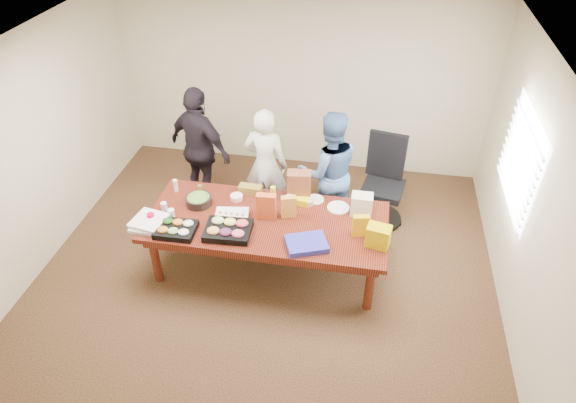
% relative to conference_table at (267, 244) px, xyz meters
% --- Properties ---
extents(floor, '(5.50, 5.00, 0.02)m').
position_rel_conference_table_xyz_m(floor, '(0.00, 0.00, -0.39)').
color(floor, '#47301E').
rests_on(floor, ground).
extents(ceiling, '(5.50, 5.00, 0.02)m').
position_rel_conference_table_xyz_m(ceiling, '(0.00, 0.00, 2.33)').
color(ceiling, white).
rests_on(ceiling, wall_back).
extents(wall_back, '(5.50, 0.04, 2.70)m').
position_rel_conference_table_xyz_m(wall_back, '(0.00, 2.50, 0.98)').
color(wall_back, beige).
rests_on(wall_back, floor).
extents(wall_front, '(5.50, 0.04, 2.70)m').
position_rel_conference_table_xyz_m(wall_front, '(0.00, -2.50, 0.98)').
color(wall_front, beige).
rests_on(wall_front, floor).
extents(wall_left, '(0.04, 5.00, 2.70)m').
position_rel_conference_table_xyz_m(wall_left, '(-2.75, 0.00, 0.98)').
color(wall_left, beige).
rests_on(wall_left, floor).
extents(wall_right, '(0.04, 5.00, 2.70)m').
position_rel_conference_table_xyz_m(wall_right, '(2.75, 0.00, 0.98)').
color(wall_right, beige).
rests_on(wall_right, floor).
extents(window_panel, '(0.03, 1.40, 1.10)m').
position_rel_conference_table_xyz_m(window_panel, '(2.72, 0.60, 1.12)').
color(window_panel, white).
rests_on(window_panel, wall_right).
extents(window_blinds, '(0.04, 1.36, 1.00)m').
position_rel_conference_table_xyz_m(window_blinds, '(2.68, 0.60, 1.12)').
color(window_blinds, beige).
rests_on(window_blinds, wall_right).
extents(conference_table, '(2.80, 1.20, 0.75)m').
position_rel_conference_table_xyz_m(conference_table, '(0.00, 0.00, 0.00)').
color(conference_table, '#4C1C0F').
rests_on(conference_table, floor).
extents(office_chair, '(0.71, 0.71, 1.20)m').
position_rel_conference_table_xyz_m(office_chair, '(1.33, 1.16, 0.22)').
color(office_chair, black).
rests_on(office_chair, floor).
extents(person_center, '(0.62, 0.44, 1.62)m').
position_rel_conference_table_xyz_m(person_center, '(-0.24, 1.05, 0.44)').
color(person_center, silver).
rests_on(person_center, floor).
extents(person_right, '(0.97, 0.85, 1.68)m').
position_rel_conference_table_xyz_m(person_right, '(0.61, 1.00, 0.46)').
color(person_right, '#45669A').
rests_on(person_right, floor).
extents(person_left, '(1.12, 0.84, 1.77)m').
position_rel_conference_table_xyz_m(person_left, '(-1.18, 1.19, 0.51)').
color(person_left, black).
rests_on(person_left, floor).
extents(veggie_tray, '(0.45, 0.35, 0.07)m').
position_rel_conference_table_xyz_m(veggie_tray, '(-0.96, -0.39, 0.41)').
color(veggie_tray, black).
rests_on(veggie_tray, conference_table).
extents(fruit_tray, '(0.53, 0.43, 0.08)m').
position_rel_conference_table_xyz_m(fruit_tray, '(-0.37, -0.31, 0.41)').
color(fruit_tray, black).
rests_on(fruit_tray, conference_table).
extents(sheet_cake, '(0.42, 0.34, 0.07)m').
position_rel_conference_table_xyz_m(sheet_cake, '(-0.40, -0.05, 0.41)').
color(sheet_cake, white).
rests_on(sheet_cake, conference_table).
extents(salad_bowl, '(0.38, 0.38, 0.10)m').
position_rel_conference_table_xyz_m(salad_bowl, '(-0.87, 0.16, 0.43)').
color(salad_bowl, black).
rests_on(salad_bowl, conference_table).
extents(chip_bag_blue, '(0.52, 0.46, 0.06)m').
position_rel_conference_table_xyz_m(chip_bag_blue, '(0.52, -0.36, 0.41)').
color(chip_bag_blue, '#2C2E9F').
rests_on(chip_bag_blue, conference_table).
extents(chip_bag_red, '(0.23, 0.11, 0.33)m').
position_rel_conference_table_xyz_m(chip_bag_red, '(-0.01, 0.04, 0.54)').
color(chip_bag_red, '#C94D22').
rests_on(chip_bag_red, conference_table).
extents(chip_bag_yellow, '(0.19, 0.11, 0.27)m').
position_rel_conference_table_xyz_m(chip_bag_yellow, '(1.08, -0.08, 0.51)').
color(chip_bag_yellow, '#E3A70A').
rests_on(chip_bag_yellow, conference_table).
extents(chip_bag_orange, '(0.19, 0.13, 0.27)m').
position_rel_conference_table_xyz_m(chip_bag_orange, '(0.24, 0.12, 0.51)').
color(chip_bag_orange, orange).
rests_on(chip_bag_orange, conference_table).
extents(mayo_jar, '(0.10, 0.10, 0.14)m').
position_rel_conference_table_xyz_m(mayo_jar, '(0.21, 0.31, 0.45)').
color(mayo_jar, silver).
rests_on(mayo_jar, conference_table).
extents(mustard_bottle, '(0.08, 0.08, 0.18)m').
position_rel_conference_table_xyz_m(mustard_bottle, '(-0.00, 0.40, 0.47)').
color(mustard_bottle, yellow).
rests_on(mustard_bottle, conference_table).
extents(dressing_bottle, '(0.07, 0.07, 0.18)m').
position_rel_conference_table_xyz_m(dressing_bottle, '(-0.89, 0.29, 0.46)').
color(dressing_bottle, brown).
rests_on(dressing_bottle, conference_table).
extents(ranch_bottle, '(0.06, 0.06, 0.17)m').
position_rel_conference_table_xyz_m(ranch_bottle, '(-1.23, 0.36, 0.46)').
color(ranch_bottle, beige).
rests_on(ranch_bottle, conference_table).
extents(banana_bunch, '(0.27, 0.18, 0.08)m').
position_rel_conference_table_xyz_m(banana_bunch, '(0.32, 0.40, 0.42)').
color(banana_bunch, '#FFE000').
rests_on(banana_bunch, conference_table).
extents(bread_loaf, '(0.29, 0.13, 0.11)m').
position_rel_conference_table_xyz_m(bread_loaf, '(-0.31, 0.48, 0.43)').
color(bread_loaf, olive).
rests_on(bread_loaf, conference_table).
extents(kraft_bag, '(0.30, 0.20, 0.37)m').
position_rel_conference_table_xyz_m(kraft_bag, '(0.30, 0.49, 0.56)').
color(kraft_bag, brown).
rests_on(kraft_bag, conference_table).
extents(red_cup, '(0.10, 0.10, 0.11)m').
position_rel_conference_table_xyz_m(red_cup, '(-1.30, -0.27, 0.43)').
color(red_cup, red).
rests_on(red_cup, conference_table).
extents(clear_cup_a, '(0.10, 0.10, 0.11)m').
position_rel_conference_table_xyz_m(clear_cup_a, '(-1.10, -0.15, 0.43)').
color(clear_cup_a, white).
rests_on(clear_cup_a, conference_table).
extents(clear_cup_b, '(0.09, 0.09, 0.10)m').
position_rel_conference_table_xyz_m(clear_cup_b, '(-1.24, -0.03, 0.43)').
color(clear_cup_b, silver).
rests_on(clear_cup_b, conference_table).
extents(pizza_box_lower, '(0.37, 0.37, 0.04)m').
position_rel_conference_table_xyz_m(pizza_box_lower, '(-1.30, -0.34, 0.40)').
color(pizza_box_lower, silver).
rests_on(pizza_box_lower, conference_table).
extents(pizza_box_upper, '(0.41, 0.41, 0.04)m').
position_rel_conference_table_xyz_m(pizza_box_upper, '(-1.30, -0.32, 0.44)').
color(pizza_box_upper, white).
rests_on(pizza_box_upper, pizza_box_lower).
extents(plate_a, '(0.27, 0.27, 0.02)m').
position_rel_conference_table_xyz_m(plate_a, '(0.80, 0.37, 0.38)').
color(plate_a, white).
rests_on(plate_a, conference_table).
extents(plate_b, '(0.25, 0.25, 0.01)m').
position_rel_conference_table_xyz_m(plate_b, '(0.50, 0.48, 0.38)').
color(plate_b, white).
rests_on(plate_b, conference_table).
extents(dip_bowl_a, '(0.18, 0.18, 0.07)m').
position_rel_conference_table_xyz_m(dip_bowl_a, '(0.42, 0.40, 0.41)').
color(dip_bowl_a, beige).
rests_on(dip_bowl_a, conference_table).
extents(dip_bowl_b, '(0.19, 0.19, 0.06)m').
position_rel_conference_table_xyz_m(dip_bowl_b, '(-0.44, 0.33, 0.41)').
color(dip_bowl_b, white).
rests_on(dip_bowl_b, conference_table).
extents(grocery_bag_white, '(0.25, 0.18, 0.27)m').
position_rel_conference_table_xyz_m(grocery_bag_white, '(1.07, 0.31, 0.51)').
color(grocery_bag_white, silver).
rests_on(grocery_bag_white, conference_table).
extents(grocery_bag_yellow, '(0.28, 0.22, 0.25)m').
position_rel_conference_table_xyz_m(grocery_bag_yellow, '(1.28, -0.21, 0.50)').
color(grocery_bag_yellow, '#D2B302').
rests_on(grocery_bag_yellow, conference_table).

